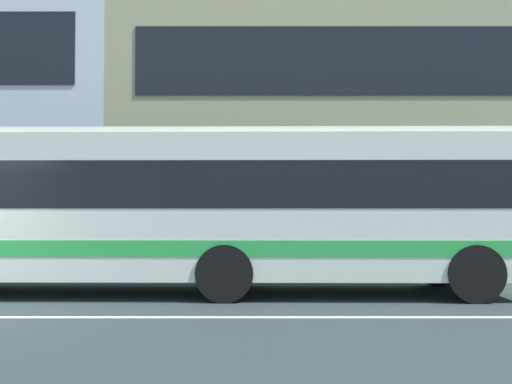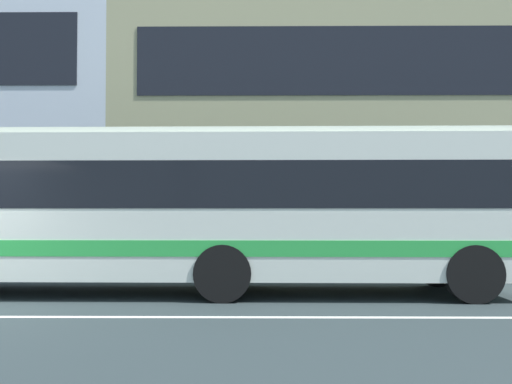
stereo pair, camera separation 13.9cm
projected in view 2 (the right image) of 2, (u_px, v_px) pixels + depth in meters
apartment_block_right at (450, 114)px, 23.73m from camera, size 24.07×10.04×10.63m
transit_bus at (188, 205)px, 11.88m from camera, size 12.20×2.78×3.07m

